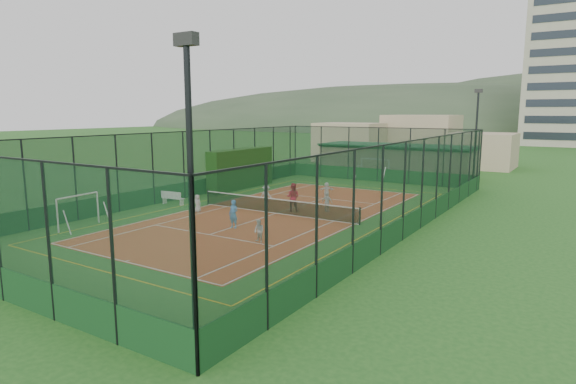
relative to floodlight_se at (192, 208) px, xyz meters
The scene contains 21 objects.
ground 19.15m from the floodlight_se, 117.39° to the left, with size 300.00×300.00×0.00m, color #225B1F.
court_slab 19.14m from the floodlight_se, 117.39° to the left, with size 11.17×23.97×0.01m, color #A34524.
tennis_net 19.04m from the floodlight_se, 117.39° to the left, with size 11.67×0.12×1.06m, color black, non-canonical shape.
perimeter_fence 18.77m from the floodlight_se, 117.39° to the left, with size 18.12×34.12×5.00m, color #10321F, non-canonical shape.
floodlight_se is the anchor object (origin of this frame).
floodlight_ne 33.20m from the floodlight_se, 90.00° to the left, with size 0.60×0.26×8.25m, color black, non-canonical shape.
clubhouse 39.63m from the floodlight_se, 102.56° to the left, with size 15.20×7.20×3.15m, color tan, non-canonical shape.
apartment_tower 99.26m from the floodlight_se, 88.03° to the left, with size 15.00×12.00×30.00m, color beige.
distant_hills 166.87m from the floodlight_se, 92.96° to the left, with size 200.00×60.00×24.00m, color #384C33, non-canonical shape.
hedge_left 29.18m from the floodlight_se, 125.53° to the left, with size 1.14×7.61×3.33m, color black.
white_bench 22.67m from the floodlight_se, 137.12° to the left, with size 1.75×0.48×0.98m, color white, non-canonical shape.
futsal_goal_near 17.93m from the floodlight_se, 154.62° to the left, with size 0.82×2.82×1.82m, color white, non-canonical shape.
futsal_goal_far 35.54m from the floodlight_se, 104.93° to the left, with size 3.14×0.91×2.03m, color white, non-canonical shape.
child_near_left 19.69m from the floodlight_se, 132.78° to the left, with size 0.56×0.37×1.15m, color silver.
child_near_mid 15.13m from the floodlight_se, 125.02° to the left, with size 0.58×0.38×1.59m, color #4A89D1.
child_near_right 12.30m from the floodlight_se, 117.90° to the left, with size 0.56×0.44×1.15m, color silver.
child_far_left 21.54m from the floodlight_se, 120.05° to the left, with size 0.93×0.53×1.44m, color silver.
child_far_right 20.07m from the floodlight_se, 107.96° to the left, with size 0.74×0.31×1.27m, color silver.
child_far_back 24.92m from the floodlight_se, 110.02° to the left, with size 1.13×0.36×1.22m, color white.
coach 19.81m from the floodlight_se, 114.46° to the left, with size 0.90×0.70×1.85m, color #B41330.
tennis_balls 20.32m from the floodlight_se, 112.64° to the left, with size 6.09×0.60×0.07m.
Camera 1 is at (16.76, -25.08, 6.45)m, focal length 30.00 mm.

